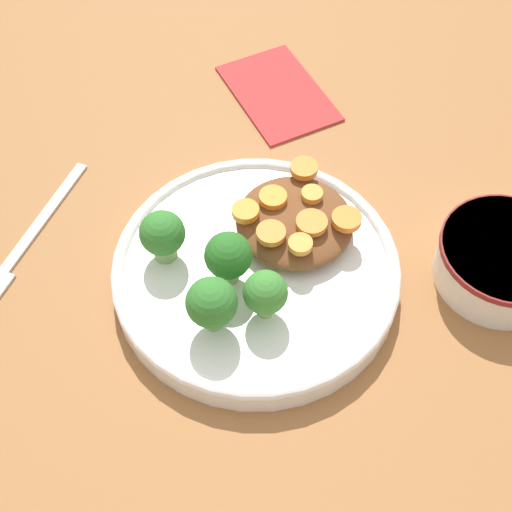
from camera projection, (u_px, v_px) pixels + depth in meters
The scene contains 18 objects.
ground_plane at pixel (256, 281), 0.61m from camera, with size 4.00×4.00×0.00m, color #9E6638.
plate at pixel (256, 271), 0.60m from camera, with size 0.24×0.24×0.03m.
dip_bowl at pixel (503, 259), 0.60m from camera, with size 0.11×0.11×0.04m.
stew_mound at pixel (294, 222), 0.61m from camera, with size 0.10×0.10×0.02m, color brown.
broccoli_floret_0 at pixel (265, 293), 0.55m from camera, with size 0.04×0.04×0.05m.
broccoli_floret_1 at pixel (163, 235), 0.58m from camera, with size 0.04×0.04×0.05m.
broccoli_floret_2 at pixel (228, 256), 0.56m from camera, with size 0.04×0.04×0.05m.
broccoli_floret_3 at pixel (212, 303), 0.54m from camera, with size 0.04×0.04×0.05m.
carrot_slice_0 at pixel (312, 194), 0.61m from camera, with size 0.02×0.02×0.01m, color orange.
carrot_slice_1 at pixel (309, 219), 0.59m from camera, with size 0.03×0.03×0.01m, color orange.
carrot_slice_2 at pixel (271, 233), 0.58m from camera, with size 0.02×0.02×0.01m, color orange.
carrot_slice_3 at pixel (273, 197), 0.60m from camera, with size 0.02×0.02×0.01m, color orange.
carrot_slice_4 at pixel (304, 168), 0.62m from camera, with size 0.02×0.02×0.01m, color orange.
carrot_slice_5 at pixel (245, 211), 0.59m from camera, with size 0.02×0.02×0.01m, color orange.
carrot_slice_6 at pixel (347, 219), 0.59m from camera, with size 0.03×0.03×0.01m, color orange.
carrot_slice_7 at pixel (300, 244), 0.57m from camera, with size 0.02×0.02×0.01m, color orange.
fork at pixel (15, 254), 0.63m from camera, with size 0.13×0.16×0.01m.
napkin at pixel (278, 92), 0.75m from camera, with size 0.13×0.09×0.01m.
Camera 1 is at (0.30, -0.16, 0.51)m, focal length 50.00 mm.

